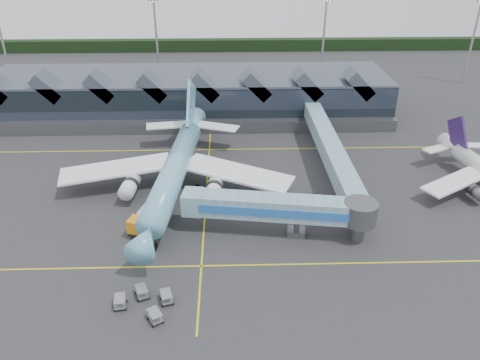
{
  "coord_description": "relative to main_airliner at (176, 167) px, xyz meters",
  "views": [
    {
      "loc": [
        3.7,
        -56.46,
        39.54
      ],
      "look_at": [
        5.49,
        6.22,
        5.0
      ],
      "focal_mm": 35.0,
      "sensor_mm": 36.0,
      "label": 1
    }
  ],
  "objects": [
    {
      "name": "ground",
      "position": [
        4.92,
        -12.34,
        -4.28
      ],
      "size": [
        260.0,
        260.0,
        0.0
      ],
      "primitive_type": "plane",
      "color": "#2B2C2E",
      "rests_on": "ground"
    },
    {
      "name": "taxi_stripes",
      "position": [
        4.92,
        -2.34,
        -4.28
      ],
      "size": [
        120.0,
        60.0,
        0.01
      ],
      "color": "yellow",
      "rests_on": "ground"
    },
    {
      "name": "tree_line_far",
      "position": [
        4.92,
        97.66,
        -2.28
      ],
      "size": [
        260.0,
        4.0,
        4.0
      ],
      "primitive_type": "cube",
      "color": "black",
      "rests_on": "ground"
    },
    {
      "name": "terminal",
      "position": [
        -0.14,
        35.01,
        0.6
      ],
      "size": [
        90.0,
        22.25,
        12.52
      ],
      "color": "black",
      "rests_on": "ground"
    },
    {
      "name": "light_masts",
      "position": [
        25.92,
        50.46,
        8.21
      ],
      "size": [
        132.4,
        42.56,
        22.45
      ],
      "color": "#92969A",
      "rests_on": "ground"
    },
    {
      "name": "main_airliner",
      "position": [
        0.0,
        0.0,
        0.0
      ],
      "size": [
        39.27,
        45.39,
        14.57
      ],
      "rotation": [
        0.0,
        0.0,
        -0.1
      ],
      "color": "#62A5C7",
      "rests_on": "ground"
    },
    {
      "name": "jet_bridge",
      "position": [
        17.13,
        -13.57,
        0.0
      ],
      "size": [
        27.25,
        7.75,
        6.19
      ],
      "rotation": [
        0.0,
        0.0,
        -0.15
      ],
      "color": "#71A5BD",
      "rests_on": "ground"
    },
    {
      "name": "fuel_truck",
      "position": [
        -3.18,
        -9.86,
        -2.41
      ],
      "size": [
        5.08,
        9.92,
        3.34
      ],
      "rotation": [
        0.0,
        0.0,
        -0.3
      ],
      "color": "black",
      "rests_on": "ground"
    },
    {
      "name": "baggage_carts",
      "position": [
        -1.22,
        -27.53,
        -3.52
      ],
      "size": [
        6.94,
        6.27,
        1.36
      ],
      "rotation": [
        0.0,
        0.0,
        0.28
      ],
      "color": "gray",
      "rests_on": "ground"
    }
  ]
}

